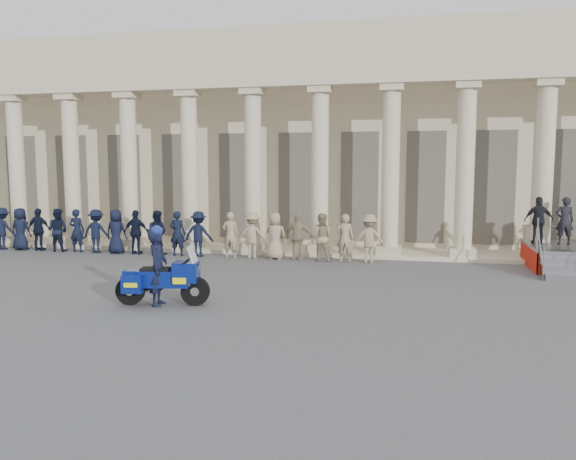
{
  "coord_description": "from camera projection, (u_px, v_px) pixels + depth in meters",
  "views": [
    {
      "loc": [
        4.68,
        -12.85,
        3.36
      ],
      "look_at": [
        1.33,
        2.32,
        1.6
      ],
      "focal_mm": 35.0,
      "sensor_mm": 36.0,
      "label": 1
    }
  ],
  "objects": [
    {
      "name": "ground",
      "position": [
        215.0,
        303.0,
        13.85
      ],
      "size": [
        90.0,
        90.0,
        0.0
      ],
      "primitive_type": "plane",
      "color": "#4A4A4D",
      "rests_on": "ground"
    },
    {
      "name": "building",
      "position": [
        316.0,
        143.0,
        27.65
      ],
      "size": [
        40.0,
        12.5,
        9.0
      ],
      "color": "#C5B694",
      "rests_on": "ground"
    },
    {
      "name": "officer_rank",
      "position": [
        142.0,
        232.0,
        21.48
      ],
      "size": [
        18.43,
        0.65,
        1.71
      ],
      "color": "black",
      "rests_on": "ground"
    },
    {
      "name": "motorcycle",
      "position": [
        163.0,
        279.0,
        13.6
      ],
      "size": [
        2.29,
        1.08,
        1.48
      ],
      "rotation": [
        0.0,
        0.0,
        0.18
      ],
      "color": "black",
      "rests_on": "ground"
    },
    {
      "name": "rider",
      "position": [
        158.0,
        266.0,
        13.57
      ],
      "size": [
        0.56,
        0.75,
        1.96
      ],
      "rotation": [
        0.0,
        0.0,
        1.75
      ],
      "color": "black",
      "rests_on": "ground"
    }
  ]
}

